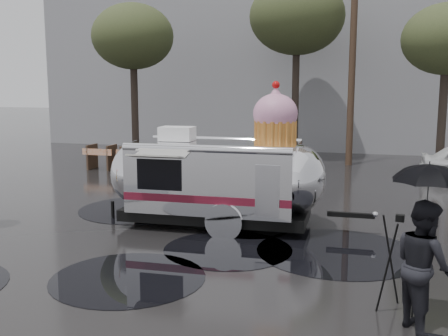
% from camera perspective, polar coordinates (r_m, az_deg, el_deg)
% --- Properties ---
extents(ground, '(120.00, 120.00, 0.00)m').
position_cam_1_polar(ground, '(10.09, -5.97, -10.64)').
color(ground, black).
rests_on(ground, ground).
extents(puddles, '(9.57, 9.21, 0.01)m').
position_cam_1_polar(puddles, '(11.39, -4.94, -8.28)').
color(puddles, black).
rests_on(puddles, ground).
extents(grey_building, '(22.00, 12.00, 13.00)m').
position_cam_1_polar(grey_building, '(33.80, 3.39, 14.29)').
color(grey_building, slate).
rests_on(grey_building, ground).
extents(utility_pole, '(1.60, 0.28, 9.00)m').
position_cam_1_polar(utility_pole, '(22.83, 13.82, 11.86)').
color(utility_pole, '#473323').
rests_on(utility_pole, ground).
extents(tree_left, '(3.64, 3.64, 6.95)m').
position_cam_1_polar(tree_left, '(24.33, -9.89, 13.84)').
color(tree_left, '#382D26').
rests_on(tree_left, ground).
extents(tree_mid, '(4.20, 4.20, 8.03)m').
position_cam_1_polar(tree_mid, '(24.23, 7.95, 15.94)').
color(tree_mid, '#382D26').
rests_on(tree_mid, ground).
extents(tree_right, '(3.36, 3.36, 6.42)m').
position_cam_1_polar(tree_right, '(21.95, 23.11, 12.68)').
color(tree_right, '#382D26').
rests_on(tree_right, ground).
extents(barricade_row, '(4.30, 0.80, 1.00)m').
position_cam_1_polar(barricade_row, '(21.07, -9.64, 1.08)').
color(barricade_row, '#473323').
rests_on(barricade_row, ground).
extents(airstream_trailer, '(6.59, 2.67, 3.55)m').
position_cam_1_polar(airstream_trailer, '(12.60, -0.51, -0.76)').
color(airstream_trailer, silver).
rests_on(airstream_trailer, ground).
extents(person_right, '(0.83, 1.01, 1.84)m').
position_cam_1_polar(person_right, '(7.86, 20.88, -9.86)').
color(person_right, black).
rests_on(person_right, ground).
extents(umbrella_black, '(1.21, 1.21, 2.38)m').
position_cam_1_polar(umbrella_black, '(7.60, 21.31, -2.40)').
color(umbrella_black, black).
rests_on(umbrella_black, ground).
extents(tripod, '(0.58, 0.62, 1.50)m').
position_cam_1_polar(tripod, '(8.33, 18.43, -8.90)').
color(tripod, black).
rests_on(tripod, ground).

